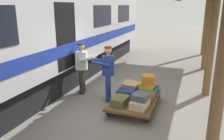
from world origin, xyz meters
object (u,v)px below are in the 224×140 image
suitcase_yellow_case (147,85)px  luggage_cart (135,99)px  suitcase_teal_softside (148,90)px  suitcase_cream_canvas (140,104)px  suitcase_orange_carryall (148,79)px  porter_by_door (82,66)px  suitcase_tan_vintage (131,87)px  suitcase_slate_roller (140,97)px  train_car (26,31)px  suitcase_olive_duffel (120,101)px  suitcase_navy_fabric (126,93)px  suitcase_brown_leather (144,96)px  porter_in_overalls (107,72)px

suitcase_yellow_case → luggage_cart: bearing=65.7°
suitcase_teal_softside → suitcase_cream_canvas: suitcase_cream_canvas is taller
suitcase_orange_carryall → porter_by_door: size_ratio=0.23×
suitcase_tan_vintage → suitcase_orange_carryall: 0.63m
suitcase_slate_roller → suitcase_yellow_case: suitcase_slate_roller is taller
train_car → suitcase_cream_canvas: 4.35m
suitcase_tan_vintage → train_car: bearing=8.3°
train_car → suitcase_slate_roller: (-3.98, 0.60, -1.49)m
suitcase_teal_softside → suitcase_cream_canvas: 1.12m
train_car → suitcase_orange_carryall: size_ratio=43.65×
suitcase_olive_duffel → suitcase_yellow_case: bearing=-115.0°
suitcase_navy_fabric → suitcase_cream_canvas: (-0.54, 0.56, -0.01)m
porter_by_door → suitcase_tan_vintage: bearing=-178.2°
luggage_cart → suitcase_orange_carryall: (-0.27, -0.49, 0.49)m
train_car → suitcase_slate_roller: bearing=171.4°
suitcase_olive_duffel → suitcase_cream_canvas: suitcase_olive_duffel is taller
train_car → suitcase_orange_carryall: (-3.97, -0.43, -1.33)m
suitcase_brown_leather → suitcase_yellow_case: suitcase_yellow_case is taller
porter_in_overalls → suitcase_tan_vintage: bearing=-153.1°
train_car → luggage_cart: bearing=179.1°
suitcase_cream_canvas → porter_in_overalls: size_ratio=0.35×
luggage_cart → porter_in_overalls: bearing=-13.2°
suitcase_teal_softside → porter_by_door: (2.21, 0.05, 0.55)m
suitcase_navy_fabric → porter_in_overalls: (0.67, -0.22, 0.53)m
luggage_cart → suitcase_navy_fabric: (0.27, 0.00, 0.15)m
suitcase_tan_vintage → porter_in_overalls: porter_in_overalls is taller
suitcase_navy_fabric → suitcase_teal_softside: 0.77m
suitcase_brown_leather → porter_by_door: (2.21, -0.51, 0.55)m
suitcase_brown_leather → porter_in_overalls: bearing=-10.3°
suitcase_olive_duffel → suitcase_navy_fabric: suitcase_navy_fabric is taller
luggage_cart → suitcase_olive_duffel: suitcase_olive_duffel is taller
train_car → porter_in_overalls: train_car is taller
suitcase_olive_duffel → suitcase_slate_roller: 0.57m
suitcase_cream_canvas → suitcase_slate_roller: (-0.01, -0.02, 0.18)m
suitcase_brown_leather → suitcase_orange_carryall: suitcase_orange_carryall is taller
suitcase_tan_vintage → suitcase_navy_fabric: 0.56m
porter_by_door → porter_in_overalls: bearing=164.0°
suitcase_teal_softside → suitcase_orange_carryall: size_ratio=1.57×
luggage_cart → suitcase_slate_roller: size_ratio=5.14×
suitcase_navy_fabric → suitcase_brown_leather: bearing=-180.0°
suitcase_navy_fabric → porter_in_overalls: porter_in_overalls is taller
suitcase_navy_fabric → suitcase_orange_carryall: size_ratio=1.28×
train_car → suitcase_tan_vintage: (-3.43, -0.50, -1.65)m
suitcase_tan_vintage → suitcase_navy_fabric: bearing=90.0°
suitcase_slate_roller → porter_in_overalls: 1.47m
train_car → suitcase_navy_fabric: 3.81m
suitcase_teal_softside → suitcase_slate_roller: (-0.01, 1.10, 0.19)m
suitcase_navy_fabric → porter_by_door: (1.67, -0.51, 0.53)m
train_car → porter_by_door: bearing=-165.8°
suitcase_tan_vintage → suitcase_brown_leather: 0.78m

